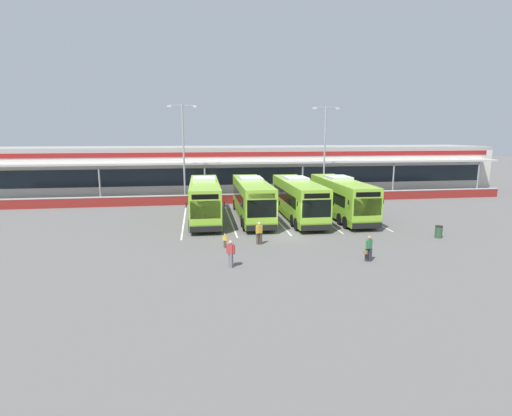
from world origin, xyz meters
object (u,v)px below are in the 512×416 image
(coach_bus_centre, at_px, (298,199))
(coach_bus_right_centre, at_px, (341,198))
(litter_bin, at_px, (439,232))
(coach_bus_leftmost, at_px, (205,200))
(lamp_post_west, at_px, (183,147))
(pedestrian_near_bin, at_px, (259,232))
(lamp_post_centre, at_px, (325,146))
(pedestrian_with_handbag, at_px, (369,248))
(pedestrian_in_dark_coat, at_px, (231,253))
(pedestrian_child, at_px, (225,240))
(coach_bus_left_centre, at_px, (252,200))

(coach_bus_centre, distance_m, coach_bus_right_centre, 4.20)
(coach_bus_centre, xyz_separation_m, litter_bin, (8.82, -8.39, -1.32))
(coach_bus_leftmost, height_order, lamp_post_west, lamp_post_west)
(pedestrian_near_bin, relative_size, lamp_post_centre, 0.15)
(coach_bus_leftmost, xyz_separation_m, pedestrian_near_bin, (3.64, -8.96, -0.91))
(coach_bus_leftmost, relative_size, lamp_post_centre, 1.11)
(litter_bin, bearing_deg, coach_bus_leftmost, 152.08)
(coach_bus_right_centre, distance_m, lamp_post_west, 18.70)
(pedestrian_with_handbag, height_order, pedestrian_in_dark_coat, same)
(pedestrian_near_bin, relative_size, litter_bin, 1.74)
(pedestrian_in_dark_coat, height_order, litter_bin, pedestrian_in_dark_coat)
(coach_bus_right_centre, bearing_deg, lamp_post_centre, 80.05)
(coach_bus_leftmost, xyz_separation_m, lamp_post_centre, (14.71, 10.44, 4.50))
(coach_bus_right_centre, relative_size, lamp_post_centre, 1.11)
(coach_bus_leftmost, xyz_separation_m, litter_bin, (17.37, -9.20, -1.32))
(pedestrian_child, xyz_separation_m, pedestrian_near_bin, (2.47, 0.51, 0.33))
(pedestrian_with_handbag, xyz_separation_m, litter_bin, (7.67, 4.50, -0.39))
(pedestrian_in_dark_coat, bearing_deg, litter_bin, 14.96)
(coach_bus_right_centre, height_order, pedestrian_with_handbag, coach_bus_right_centre)
(pedestrian_in_dark_coat, distance_m, pedestrian_child, 4.05)
(pedestrian_near_bin, xyz_separation_m, lamp_post_centre, (11.08, 19.40, 5.42))
(coach_bus_left_centre, relative_size, coach_bus_right_centre, 1.00)
(coach_bus_centre, bearing_deg, coach_bus_right_centre, 0.86)
(pedestrian_in_dark_coat, height_order, lamp_post_centre, lamp_post_centre)
(litter_bin, bearing_deg, pedestrian_near_bin, 179.01)
(coach_bus_centre, distance_m, pedestrian_child, 11.45)
(pedestrian_with_handbag, height_order, pedestrian_near_bin, same)
(coach_bus_leftmost, distance_m, pedestrian_child, 9.63)
(coach_bus_right_centre, bearing_deg, coach_bus_leftmost, 176.65)
(pedestrian_near_bin, height_order, lamp_post_centre, lamp_post_centre)
(pedestrian_in_dark_coat, bearing_deg, coach_bus_right_centre, 47.92)
(lamp_post_centre, bearing_deg, litter_bin, -82.30)
(lamp_post_west, bearing_deg, coach_bus_right_centre, -35.24)
(coach_bus_leftmost, xyz_separation_m, lamp_post_west, (-2.07, 9.73, 4.50))
(coach_bus_right_centre, distance_m, lamp_post_centre, 12.22)
(coach_bus_leftmost, height_order, litter_bin, coach_bus_leftmost)
(coach_bus_right_centre, height_order, litter_bin, coach_bus_right_centre)
(pedestrian_child, bearing_deg, coach_bus_centre, 49.57)
(pedestrian_in_dark_coat, bearing_deg, pedestrian_with_handbag, -1.26)
(pedestrian_with_handbag, distance_m, pedestrian_child, 9.53)
(pedestrian_with_handbag, height_order, lamp_post_west, lamp_post_west)
(pedestrian_child, relative_size, lamp_post_west, 0.09)
(coach_bus_leftmost, distance_m, coach_bus_left_centre, 4.34)
(pedestrian_near_bin, xyz_separation_m, litter_bin, (13.73, -0.24, -0.41))
(coach_bus_left_centre, distance_m, lamp_post_west, 12.67)
(coach_bus_right_centre, distance_m, pedestrian_with_handbag, 13.34)
(pedestrian_with_handbag, xyz_separation_m, lamp_post_west, (-11.78, 23.43, 5.43))
(pedestrian_with_handbag, bearing_deg, pedestrian_child, 153.66)
(coach_bus_left_centre, xyz_separation_m, coach_bus_centre, (4.22, -0.58, 0.00))
(coach_bus_left_centre, bearing_deg, pedestrian_in_dark_coat, -103.18)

